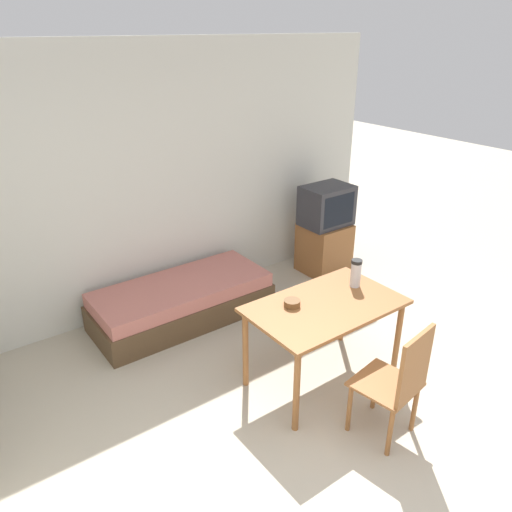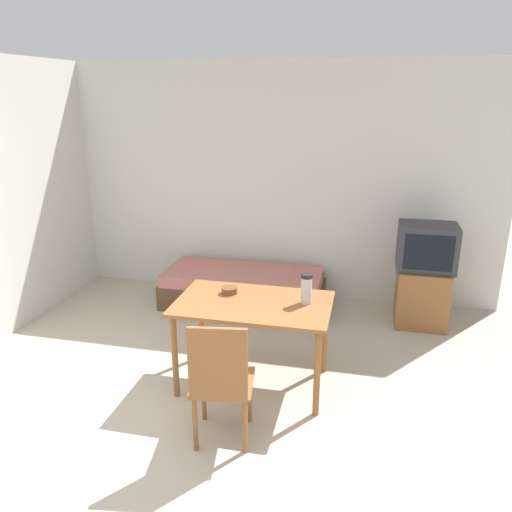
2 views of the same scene
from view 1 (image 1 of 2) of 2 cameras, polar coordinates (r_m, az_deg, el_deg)
The scene contains 8 objects.
ground_plane at distance 3.73m, azimuth 16.69°, elevation -24.97°, with size 20.00×20.00×0.00m, color #B2A893.
wall_back at distance 5.21m, azimuth -10.85°, elevation 8.47°, with size 5.46×0.06×2.70m.
daybed at distance 5.20m, azimuth -8.43°, elevation -5.16°, with size 1.82×0.77×0.41m.
tv at distance 6.07m, azimuth 7.90°, elevation 2.91°, with size 0.58×0.51×1.09m.
dining_table at distance 4.12m, azimuth 7.87°, elevation -6.53°, with size 1.25×0.77×0.75m.
wooden_chair at distance 3.74m, azimuth 16.04°, elevation -13.46°, with size 0.48×0.48×0.95m.
thermos_flask at distance 4.32m, azimuth 11.35°, elevation -1.78°, with size 0.09×0.09×0.25m.
mate_bowl at distance 4.00m, azimuth 4.14°, elevation -5.39°, with size 0.13×0.13×0.05m.
Camera 1 is at (-2.12, -1.25, 2.79)m, focal length 35.00 mm.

